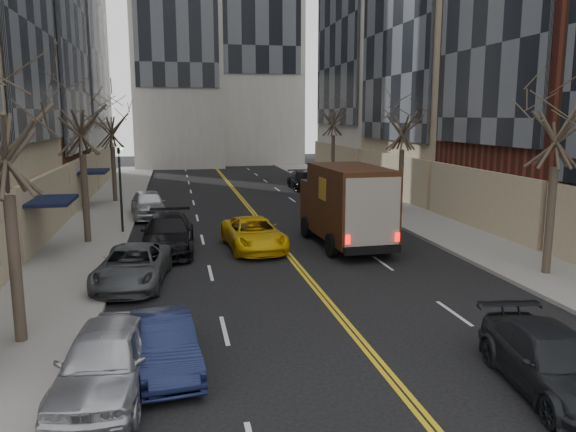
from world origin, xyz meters
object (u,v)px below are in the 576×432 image
Objects in this scene: observer_sedan at (553,362)px; pedestrian at (314,225)px; taxi at (254,234)px; ups_truck at (346,206)px.

pedestrian is at bearing 102.68° from observer_sedan.
pedestrian reaches higher than observer_sedan.
ups_truck is at bearing -7.12° from taxi.
pedestrian is at bearing 122.93° from ups_truck.
ups_truck is at bearing 98.82° from observer_sedan.
observer_sedan is 15.86m from pedestrian.
ups_truck is 1.37× the size of taxi.
pedestrian is (-1.38, 15.80, 0.07)m from observer_sedan.
ups_truck is 14.29m from observer_sedan.
taxi is at bearing 117.64° from pedestrian.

